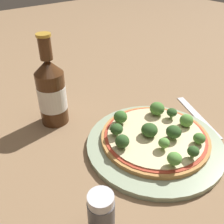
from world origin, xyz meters
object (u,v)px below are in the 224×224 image
at_px(pizza, 155,137).
at_px(pepper_shaker, 101,213).
at_px(beer_bottle, 51,92).
at_px(fork, 197,116).

height_order(pizza, pepper_shaker, pepper_shaker).
xyz_separation_m(beer_bottle, pepper_shaker, (-0.08, -0.31, -0.05)).
bearing_deg(pepper_shaker, beer_bottle, 75.33).
height_order(pepper_shaker, fork, pepper_shaker).
bearing_deg(pepper_shaker, pizza, 23.75).
bearing_deg(beer_bottle, fork, -34.78).
distance_m(pizza, beer_bottle, 0.26).
bearing_deg(pizza, beer_bottle, 121.61).
bearing_deg(beer_bottle, pepper_shaker, -104.67).
relative_size(pizza, beer_bottle, 1.08).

